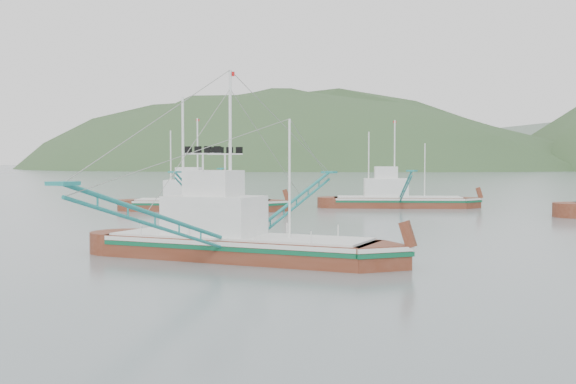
% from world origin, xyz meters
% --- Properties ---
extents(ground, '(1200.00, 1200.00, 0.00)m').
position_xyz_m(ground, '(0.00, 0.00, 0.00)').
color(ground, slate).
rests_on(ground, ground).
extents(main_boat, '(14.48, 26.06, 10.54)m').
position_xyz_m(main_boat, '(0.38, -1.09, 1.51)').
color(main_boat, '#5F2614').
rests_on(main_boat, ground).
extents(bg_boat_left, '(14.16, 23.93, 10.12)m').
position_xyz_m(bg_boat_left, '(-20.78, 28.49, 2.03)').
color(bg_boat_left, '#5F2614').
rests_on(bg_boat_left, ground).
extents(bg_boat_far, '(14.26, 24.08, 10.19)m').
position_xyz_m(bg_boat_far, '(-4.31, 41.93, 2.05)').
color(bg_boat_far, '#5F2614').
rests_on(bg_boat_far, ground).
extents(headland_left, '(448.00, 308.00, 210.00)m').
position_xyz_m(headland_left, '(-180.00, 360.00, 0.00)').
color(headland_left, '#2F4C27').
rests_on(headland_left, ground).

